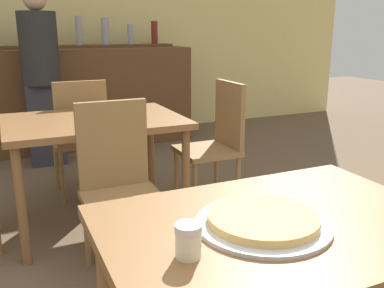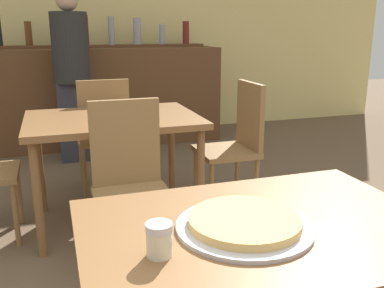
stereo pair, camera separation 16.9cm
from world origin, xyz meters
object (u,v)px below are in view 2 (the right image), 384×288
Objects in this scene: pizza_tray at (244,223)px; chair_far_side_front at (130,176)px; chair_far_side_back at (104,130)px; cheese_shaker at (159,239)px; person_standing at (72,72)px; chair_far_side_right at (237,138)px.

chair_far_side_front is at bearing 96.13° from pizza_tray.
cheese_shaker is at bearing 86.67° from chair_far_side_back.
chair_far_side_front is at bearing -85.57° from person_standing.
chair_far_side_back and chair_far_side_right have the same top height.
chair_far_side_back is 2.38m from cheese_shaker.
person_standing is at bearing 90.42° from cheese_shaker.
person_standing is at bearing -80.40° from chair_far_side_back.
cheese_shaker is at bearing -96.36° from chair_far_side_front.
person_standing is at bearing 94.43° from chair_far_side_front.
chair_far_side_front is 1.04m from chair_far_side_right.
person_standing reaches higher than pizza_tray.
cheese_shaker is (-0.26, -0.07, 0.03)m from pizza_tray.
cheese_shaker is 3.32m from person_standing.
chair_far_side_back is 2.35× the size of pizza_tray.
cheese_shaker is (-1.02, -1.80, 0.26)m from chair_far_side_right.
person_standing is (-0.29, 3.25, 0.13)m from pizza_tray.
pizza_tray is (0.12, -1.16, 0.24)m from chair_far_side_front.
chair_far_side_back is 2.31m from pizza_tray.
chair_far_side_right reaches higher than cheese_shaker.
pizza_tray is at bearing 93.12° from chair_far_side_back.
chair_far_side_right is 2.08m from cheese_shaker.
chair_far_side_front is 2.35× the size of pizza_tray.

